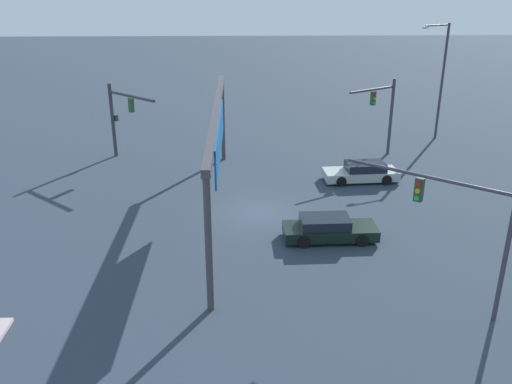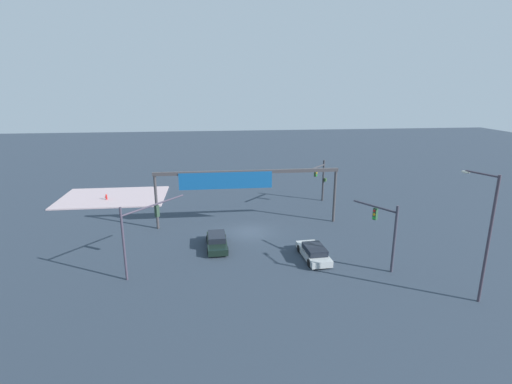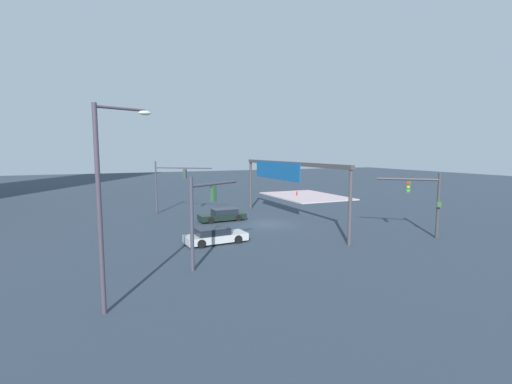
# 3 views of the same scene
# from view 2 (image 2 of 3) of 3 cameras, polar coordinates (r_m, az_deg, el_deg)

# --- Properties ---
(ground_plane) EXTENTS (180.30, 180.30, 0.00)m
(ground_plane) POSITION_cam_2_polar(r_m,az_deg,el_deg) (39.28, -0.90, -5.94)
(ground_plane) COLOR #2C3846
(sidewalk_corner) EXTENTS (13.39, 9.47, 0.15)m
(sidewalk_corner) POSITION_cam_2_polar(r_m,az_deg,el_deg) (54.37, -20.21, -0.71)
(sidewalk_corner) COLOR #B9A3A9
(sidewalk_corner) RESTS_ON ground
(traffic_signal_near_corner) EXTENTS (3.60, 3.71, 5.26)m
(traffic_signal_near_corner) POSITION_cam_2_polar(r_m,az_deg,el_deg) (48.86, 9.42, 2.31)
(traffic_signal_near_corner) COLOR #35353A
(traffic_signal_near_corner) RESTS_ON ground
(traffic_signal_opposite_side) EXTENTS (2.29, 3.63, 5.51)m
(traffic_signal_opposite_side) POSITION_cam_2_polar(r_m,az_deg,el_deg) (32.28, 18.56, -4.86)
(traffic_signal_opposite_side) COLOR #393947
(traffic_signal_opposite_side) RESTS_ON ground
(traffic_signal_cross_street) EXTENTS (4.25, 5.27, 5.80)m
(traffic_signal_cross_street) POSITION_cam_2_polar(r_m,az_deg,el_deg) (31.35, -16.55, -4.59)
(traffic_signal_cross_street) COLOR #3F3848
(traffic_signal_cross_street) RESTS_ON ground
(streetlamp_curved_arm) EXTENTS (1.22, 2.50, 8.90)m
(streetlamp_curved_arm) POSITION_cam_2_polar(r_m,az_deg,el_deg) (29.73, 30.71, -4.82)
(streetlamp_curved_arm) COLOR #3E3642
(streetlamp_curved_arm) RESTS_ON ground
(overhead_sign_gantry) EXTENTS (19.06, 0.43, 5.92)m
(overhead_sign_gantry) POSITION_cam_2_polar(r_m,az_deg,el_deg) (39.76, -2.16, 1.79)
(overhead_sign_gantry) COLOR #3F3C3F
(overhead_sign_gantry) RESTS_ON ground
(sedan_car_approaching) EXTENTS (1.94, 4.68, 1.21)m
(sedan_car_approaching) POSITION_cam_2_polar(r_m,az_deg,el_deg) (35.78, -5.78, -7.23)
(sedan_car_approaching) COLOR black
(sedan_car_approaching) RESTS_ON ground
(sedan_car_waiting_far) EXTENTS (2.11, 4.78, 1.21)m
(sedan_car_waiting_far) POSITION_cam_2_polar(r_m,az_deg,el_deg) (33.76, 8.48, -8.76)
(sedan_car_waiting_far) COLOR #AFB5B6
(sedan_car_waiting_far) RESTS_ON ground
(fire_hydrant_on_curb) EXTENTS (0.33, 0.22, 0.71)m
(fire_hydrant_on_curb) POSITION_cam_2_polar(r_m,az_deg,el_deg) (53.22, -21.13, -0.68)
(fire_hydrant_on_curb) COLOR red
(fire_hydrant_on_curb) RESTS_ON sidewalk_corner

